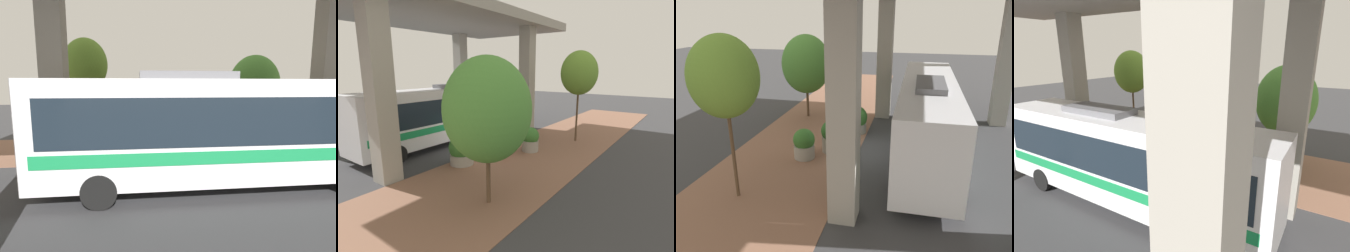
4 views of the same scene
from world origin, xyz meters
The scene contains 9 objects.
ground_plane centered at (0.00, 0.00, 0.00)m, with size 80.00×80.00×0.00m, color #38383A.
sidewalk_strip centered at (-3.00, 0.00, 0.01)m, with size 6.00×40.00×0.02m.
bus centered at (3.15, 0.19, 2.07)m, with size 2.53×11.78×3.82m.
fire_hydrant centered at (-1.80, 0.58, 0.53)m, with size 0.47×0.23×1.05m.
planter_front centered at (-2.37, -1.55, 0.72)m, with size 1.02×1.02×1.46m.
planter_middle centered at (-1.29, -0.52, 0.82)m, with size 1.06×1.06×1.62m.
planter_back centered at (-0.66, 2.40, 0.74)m, with size 1.29×1.29×1.56m.
street_tree_near centered at (-3.70, -5.30, 4.54)m, with size 2.36×2.36×5.96m.
street_tree_far centered at (-4.30, 4.62, 3.43)m, with size 3.05×3.05×5.26m.
Camera 1 is at (11.31, -2.54, 3.38)m, focal length 28.00 mm.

